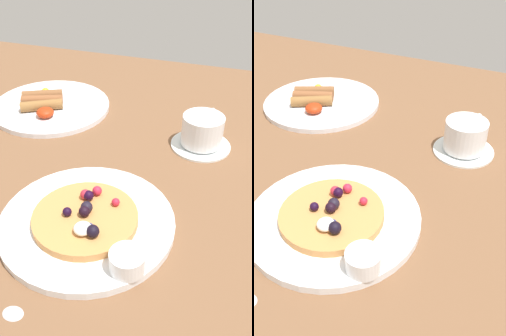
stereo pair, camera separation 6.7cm
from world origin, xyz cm
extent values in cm
cube|color=brown|center=(0.00, 0.00, -1.50)|extent=(177.88, 128.86, 3.00)
cylinder|color=white|center=(0.26, -9.21, 0.66)|extent=(27.89, 27.89, 1.32)
cylinder|color=#CA8647|center=(-0.23, -9.75, 1.99)|extent=(16.58, 16.58, 1.33)
sphere|color=black|center=(-0.85, -6.16, 3.51)|extent=(1.71, 1.71, 1.71)
sphere|color=black|center=(-0.28, -9.86, 3.54)|extent=(1.76, 1.76, 1.76)
sphere|color=navy|center=(1.90, -12.38, 3.24)|extent=(1.16, 1.16, 1.16)
sphere|color=black|center=(-2.56, -10.61, 3.37)|extent=(1.43, 1.43, 1.43)
sphere|color=black|center=(2.87, -13.46, 3.63)|extent=(1.94, 1.94, 1.94)
sphere|color=#C0233D|center=(0.03, -4.52, 3.45)|extent=(1.58, 1.58, 1.58)
sphere|color=red|center=(3.78, -6.09, 3.31)|extent=(1.31, 1.31, 1.31)
sphere|color=black|center=(-0.12, -8.94, 3.61)|extent=(1.90, 1.90, 1.90)
sphere|color=#C12638|center=(-1.46, -6.01, 3.49)|extent=(1.66, 1.66, 1.66)
ellipsoid|color=white|center=(1.18, -13.27, 3.47)|extent=(2.72, 2.72, 1.63)
cylinder|color=white|center=(9.08, -16.53, 2.81)|extent=(5.05, 5.05, 2.98)
cylinder|color=maroon|center=(9.08, -16.53, 3.41)|extent=(4.14, 4.14, 0.36)
cylinder|color=white|center=(-23.70, 25.09, 0.57)|extent=(27.96, 27.96, 1.14)
cylinder|color=olive|center=(-24.28, 21.73, 2.34)|extent=(9.59, 6.85, 2.40)
cylinder|color=brown|center=(-25.50, 24.21, 2.34)|extent=(9.87, 5.79, 2.40)
cylinder|color=brown|center=(-26.71, 26.69, 2.34)|extent=(9.77, 6.28, 2.40)
ellipsoid|color=white|center=(-27.32, 29.35, 1.44)|extent=(6.77, 5.75, 0.60)
sphere|color=yellow|center=(-27.32, 29.35, 1.94)|extent=(2.00, 2.00, 2.00)
ellipsoid|color=#B02F10|center=(-21.98, 19.03, 2.23)|extent=(3.98, 3.98, 2.19)
cylinder|color=white|center=(13.38, 19.52, 0.44)|extent=(12.26, 12.26, 0.87)
cylinder|color=white|center=(13.38, 19.52, 3.90)|extent=(8.36, 8.36, 6.05)
torus|color=white|center=(14.35, 24.61, 4.20)|extent=(1.57, 4.26, 4.19)
cylinder|color=#835C48|center=(13.38, 19.52, 5.83)|extent=(7.10, 7.10, 0.48)
ellipsoid|color=silver|center=(-2.84, -26.84, 0.30)|extent=(2.86, 2.20, 0.60)
camera|label=1|loc=(19.79, -49.86, 44.15)|focal=41.65mm
camera|label=2|loc=(26.02, -47.40, 44.15)|focal=41.65mm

